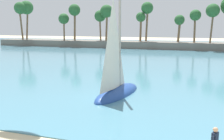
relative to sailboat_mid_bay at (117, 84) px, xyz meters
name	(u,v)px	position (x,y,z in m)	size (l,w,h in m)	color
sea	(161,52)	(-1.44, 38.57, -0.93)	(220.00, 95.39, 0.06)	teal
palm_headland	(166,32)	(-1.25, 46.33, 3.35)	(97.08, 6.25, 13.23)	slate
sailboat_mid_bay	(117,84)	(0.00, 0.00, 0.00)	(3.17, 7.12, 9.97)	#234793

